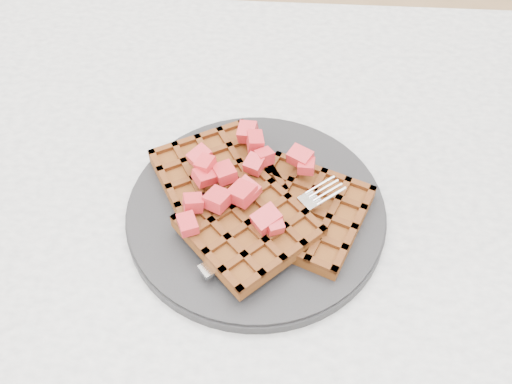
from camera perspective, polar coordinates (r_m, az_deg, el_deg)
table at (r=0.72m, az=9.92°, el=-7.78°), size 1.20×0.80×0.75m
plate at (r=0.61m, az=0.00°, el=-1.90°), size 0.28×0.28×0.02m
waffles at (r=0.59m, az=-0.01°, el=-1.07°), size 0.25×0.23×0.03m
strawberry_pile at (r=0.57m, az=0.00°, el=0.88°), size 0.15×0.15×0.02m
fork at (r=0.58m, az=2.77°, el=-3.51°), size 0.15×0.13×0.02m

